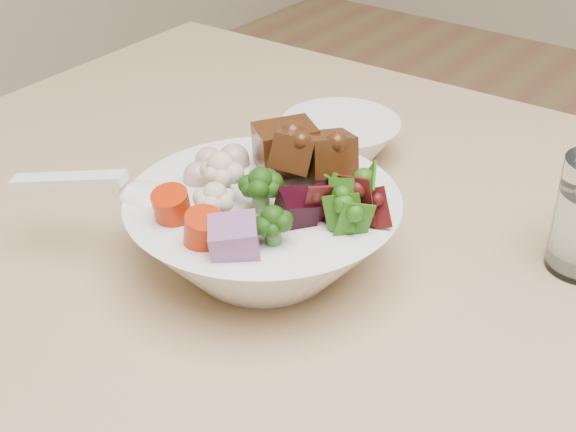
{
  "coord_description": "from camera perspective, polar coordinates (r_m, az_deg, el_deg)",
  "views": [
    {
      "loc": [
        -0.19,
        -0.35,
        1.19
      ],
      "look_at": [
        -0.55,
        0.13,
        0.82
      ],
      "focal_mm": 50.0,
      "sensor_mm": 36.0,
      "label": 1
    }
  ],
  "objects": [
    {
      "name": "food_bowl",
      "position": [
        0.73,
        -1.55,
        -0.82
      ],
      "size": [
        0.25,
        0.25,
        0.13
      ],
      "color": "white",
      "rests_on": "dining_table"
    },
    {
      "name": "side_bowl",
      "position": [
        0.93,
        3.74,
        5.46
      ],
      "size": [
        0.14,
        0.14,
        0.05
      ],
      "primitive_type": null,
      "color": "white",
      "rests_on": "dining_table"
    },
    {
      "name": "soup_spoon",
      "position": [
        0.74,
        -11.43,
        1.64
      ],
      "size": [
        0.16,
        0.1,
        0.03
      ],
      "rotation": [
        0.0,
        0.0,
        0.43
      ],
      "color": "white",
      "rests_on": "food_bowl"
    },
    {
      "name": "dining_table",
      "position": [
        0.75,
        18.59,
        -13.6
      ],
      "size": [
        1.64,
        0.95,
        0.76
      ],
      "rotation": [
        0.0,
        0.0,
        0.03
      ],
      "color": "tan",
      "rests_on": "ground"
    }
  ]
}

